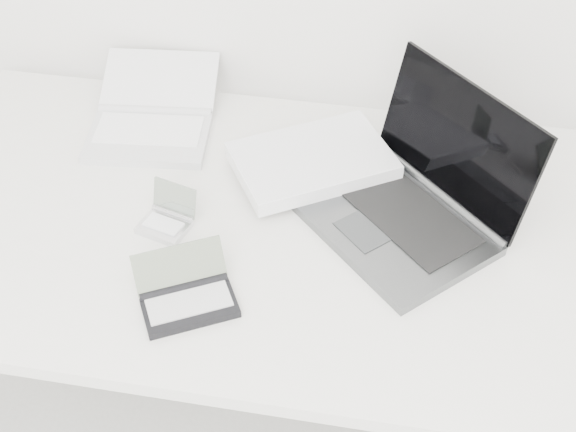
% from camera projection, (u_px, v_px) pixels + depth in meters
% --- Properties ---
extents(desk, '(1.60, 0.80, 0.73)m').
position_uv_depth(desk, '(307.00, 244.00, 1.56)').
color(desk, white).
rests_on(desk, ground).
extents(laptop_large, '(0.61, 0.51, 0.25)m').
position_uv_depth(laptop_large, '(368.00, 182.00, 1.56)').
color(laptop_large, '#585A5D').
rests_on(laptop_large, desk).
extents(netbook_open_white, '(0.29, 0.35, 0.08)m').
position_uv_depth(netbook_open_white, '(152.00, 120.00, 1.73)').
color(netbook_open_white, silver).
rests_on(netbook_open_white, desk).
extents(pda_silver, '(0.11, 0.11, 0.07)m').
position_uv_depth(pda_silver, '(167.00, 219.00, 1.52)').
color(pda_silver, silver).
rests_on(pda_silver, desk).
extents(palmtop_charcoal, '(0.20, 0.19, 0.08)m').
position_uv_depth(palmtop_charcoal, '(187.00, 297.00, 1.37)').
color(palmtop_charcoal, black).
rests_on(palmtop_charcoal, desk).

